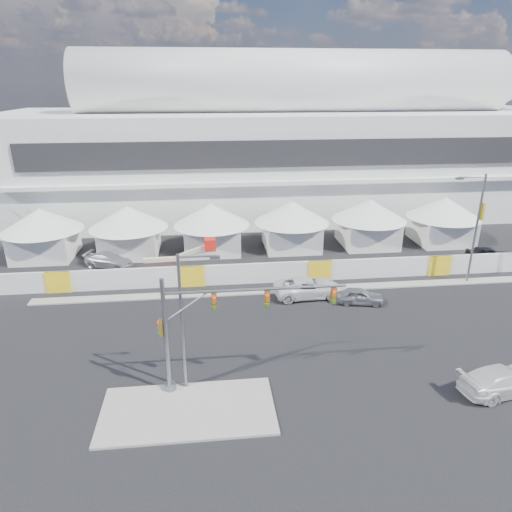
{
  "coord_description": "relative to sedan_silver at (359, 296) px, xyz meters",
  "views": [
    {
      "loc": [
        -4.45,
        -24.71,
        17.85
      ],
      "look_at": [
        -0.6,
        10.0,
        4.47
      ],
      "focal_mm": 32.0,
      "sensor_mm": 36.0,
      "label": 1
    }
  ],
  "objects": [
    {
      "name": "pickup_near",
      "position": [
        4.88,
        -12.57,
        0.12
      ],
      "size": [
        3.25,
        5.93,
        1.63
      ],
      "primitive_type": "imported",
      "rotation": [
        0.0,
        0.0,
        1.75
      ],
      "color": "silver",
      "rests_on": "ground"
    },
    {
      "name": "tent_row",
      "position": [
        -7.74,
        14.69,
        2.46
      ],
      "size": [
        53.4,
        8.4,
        5.4
      ],
      "color": "silver",
      "rests_on": "ground"
    },
    {
      "name": "sedan_silver",
      "position": [
        0.0,
        0.0,
        0.0
      ],
      "size": [
        2.39,
        4.3,
        1.38
      ],
      "primitive_type": "imported",
      "rotation": [
        0.0,
        0.0,
        1.38
      ],
      "color": "#A1A0A4",
      "rests_on": "ground"
    },
    {
      "name": "streetlight_median",
      "position": [
        -14.18,
        -10.11,
        4.5
      ],
      "size": [
        2.43,
        0.24,
        8.79
      ],
      "color": "slate",
      "rests_on": "median_island"
    },
    {
      "name": "hoarding_fence",
      "position": [
        -2.24,
        5.19,
        0.31
      ],
      "size": [
        70.0,
        0.25,
        2.0
      ],
      "primitive_type": "cube",
      "color": "silver",
      "rests_on": "ground"
    },
    {
      "name": "boom_lift",
      "position": [
        -17.2,
        6.43,
        0.4
      ],
      "size": [
        8.04,
        2.02,
        4.07
      ],
      "rotation": [
        0.0,
        0.0,
        0.05
      ],
      "color": "red",
      "rests_on": "ground"
    },
    {
      "name": "pickup_curb",
      "position": [
        -4.05,
        1.85,
        0.16
      ],
      "size": [
        3.15,
        6.25,
        1.7
      ],
      "primitive_type": "imported",
      "rotation": [
        0.0,
        0.0,
        1.63
      ],
      "color": "silver",
      "rests_on": "ground"
    },
    {
      "name": "streetlight_curb",
      "position": [
        11.41,
        3.19,
        5.3
      ],
      "size": [
        3.06,
        0.69,
        10.34
      ],
      "color": "gray",
      "rests_on": "ground"
    },
    {
      "name": "stadium",
      "position": [
        0.47,
        32.19,
        8.76
      ],
      "size": [
        80.0,
        24.8,
        21.98
      ],
      "color": "silver",
      "rests_on": "ground"
    },
    {
      "name": "ground",
      "position": [
        -8.24,
        -9.31,
        -0.69
      ],
      "size": [
        160.0,
        160.0,
        0.0
      ],
      "primitive_type": "plane",
      "color": "black",
      "rests_on": "ground"
    },
    {
      "name": "far_curb",
      "position": [
        11.76,
        3.19,
        -0.63
      ],
      "size": [
        80.0,
        1.2,
        0.12
      ],
      "primitive_type": "cube",
      "color": "gray",
      "rests_on": "ground"
    },
    {
      "name": "lot_car_b",
      "position": [
        16.93,
        8.49,
        0.04
      ],
      "size": [
        2.55,
        4.56,
        1.47
      ],
      "primitive_type": "imported",
      "rotation": [
        0.0,
        0.0,
        1.37
      ],
      "color": "black",
      "rests_on": "ground"
    },
    {
      "name": "median_island",
      "position": [
        -14.24,
        -12.31,
        -0.62
      ],
      "size": [
        10.0,
        5.0,
        0.15
      ],
      "primitive_type": "cube",
      "color": "gray",
      "rests_on": "ground"
    },
    {
      "name": "traffic_mast",
      "position": [
        -13.04,
        -10.31,
        3.64
      ],
      "size": [
        11.03,
        0.72,
        7.41
      ],
      "color": "gray",
      "rests_on": "median_island"
    },
    {
      "name": "lot_car_c",
      "position": [
        -22.96,
        10.92,
        0.03
      ],
      "size": [
        3.7,
        5.38,
        1.45
      ],
      "primitive_type": "imported",
      "rotation": [
        0.0,
        0.0,
        1.2
      ],
      "color": "silver",
      "rests_on": "ground"
    }
  ]
}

